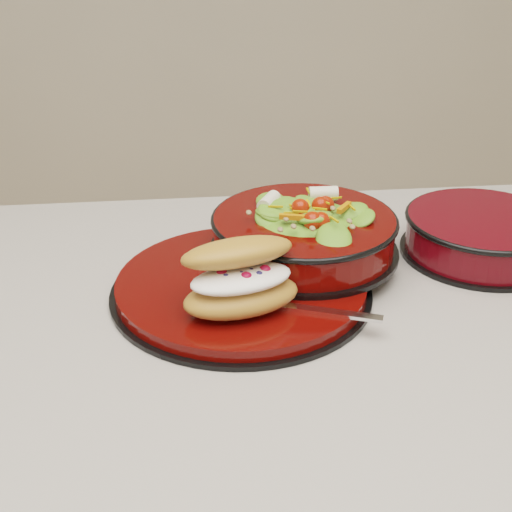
{
  "coord_description": "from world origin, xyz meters",
  "views": [
    {
      "loc": [
        0.07,
        -0.67,
        1.33
      ],
      "look_at": [
        0.16,
        0.08,
        0.94
      ],
      "focal_mm": 50.0,
      "sensor_mm": 36.0,
      "label": 1
    }
  ],
  "objects": [
    {
      "name": "croissant",
      "position": [
        0.13,
        -0.0,
        0.96
      ],
      "size": [
        0.14,
        0.12,
        0.08
      ],
      "rotation": [
        0.0,
        0.0,
        0.26
      ],
      "color": "#B87538",
      "rests_on": "dinner_plate"
    },
    {
      "name": "fork",
      "position": [
        0.2,
        -0.01,
        0.92
      ],
      "size": [
        0.15,
        0.07,
        0.0
      ],
      "rotation": [
        0.0,
        0.0,
        1.21
      ],
      "color": "silver",
      "rests_on": "dinner_plate"
    },
    {
      "name": "dinner_plate",
      "position": [
        0.14,
        0.06,
        0.91
      ],
      "size": [
        0.31,
        0.31,
        0.02
      ],
      "rotation": [
        0.0,
        0.0,
        -0.34
      ],
      "color": "black",
      "rests_on": "island_counter"
    },
    {
      "name": "extra_bowl",
      "position": [
        0.46,
        0.14,
        0.93
      ],
      "size": [
        0.21,
        0.21,
        0.05
      ],
      "rotation": [
        0.0,
        0.0,
        0.05
      ],
      "color": "black",
      "rests_on": "island_counter"
    },
    {
      "name": "salad_bowl",
      "position": [
        0.22,
        0.13,
        0.96
      ],
      "size": [
        0.24,
        0.24,
        0.1
      ],
      "rotation": [
        0.0,
        0.0,
        -0.04
      ],
      "color": "black",
      "rests_on": "dinner_plate"
    }
  ]
}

